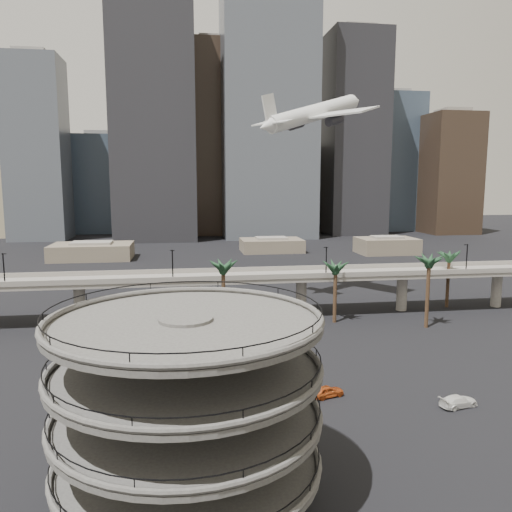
{
  "coord_description": "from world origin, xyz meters",
  "views": [
    {
      "loc": [
        -13.16,
        -43.2,
        26.91
      ],
      "look_at": [
        -2.5,
        28.0,
        16.38
      ],
      "focal_mm": 35.0,
      "sensor_mm": 36.0,
      "label": 1
    }
  ],
  "objects": [
    {
      "name": "car_a",
      "position": [
        4.7,
        14.91,
        0.74
      ],
      "size": [
        4.64,
        2.89,
        1.47
      ],
      "primitive_type": "imported",
      "rotation": [
        0.0,
        0.0,
        1.86
      ],
      "color": "#B64B1A",
      "rests_on": "ground"
    },
    {
      "name": "car_b",
      "position": [
        2.3,
        25.65,
        0.67
      ],
      "size": [
        4.07,
        1.46,
        1.34
      ],
      "primitive_type": "imported",
      "rotation": [
        0.0,
        0.0,
        1.56
      ],
      "color": "black",
      "rests_on": "ground"
    },
    {
      "name": "palm_trees",
      "position": [
        21.48,
        47.47,
        11.3
      ],
      "size": [
        54.4,
        18.4,
        14.0
      ],
      "color": "#4B3120",
      "rests_on": "ground"
    },
    {
      "name": "ground",
      "position": [
        0.0,
        0.0,
        0.0
      ],
      "size": [
        700.0,
        700.0,
        0.0
      ],
      "primitive_type": "plane",
      "color": "black",
      "rests_on": "ground"
    },
    {
      "name": "overpass",
      "position": [
        0.0,
        55.0,
        7.34
      ],
      "size": [
        130.0,
        9.3,
        14.7
      ],
      "color": "gray",
      "rests_on": "ground"
    },
    {
      "name": "car_c",
      "position": [
        19.65,
        9.82,
        0.71
      ],
      "size": [
        5.19,
        2.98,
        1.42
      ],
      "primitive_type": "imported",
      "rotation": [
        0.0,
        0.0,
        1.79
      ],
      "color": "white",
      "rests_on": "ground"
    },
    {
      "name": "low_buildings",
      "position": [
        6.89,
        142.3,
        2.86
      ],
      "size": [
        135.0,
        27.5,
        6.8
      ],
      "color": "#665B4B",
      "rests_on": "ground"
    },
    {
      "name": "airborne_jet",
      "position": [
        17.52,
        71.57,
        42.73
      ],
      "size": [
        31.43,
        29.63,
        12.95
      ],
      "rotation": [
        0.0,
        -0.27,
        0.61
      ],
      "color": "silver",
      "rests_on": "ground"
    },
    {
      "name": "parking_ramp",
      "position": [
        -13.0,
        -4.0,
        9.84
      ],
      "size": [
        22.2,
        22.2,
        17.35
      ],
      "color": "#484543",
      "rests_on": "ground"
    },
    {
      "name": "skyline",
      "position": [
        15.12,
        217.08,
        48.84
      ],
      "size": [
        269.0,
        86.0,
        133.42
      ],
      "color": "gray",
      "rests_on": "ground"
    }
  ]
}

